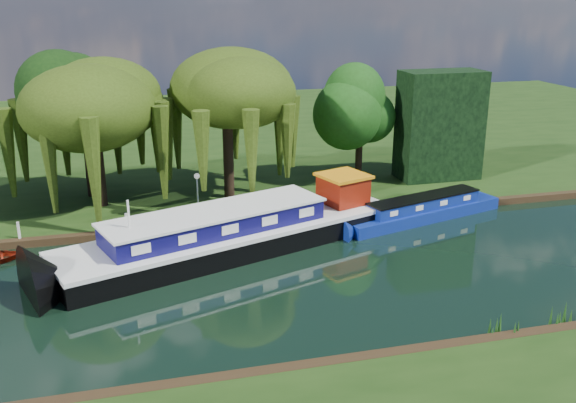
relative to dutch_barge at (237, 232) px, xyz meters
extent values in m
plane|color=black|center=(-1.98, -4.75, -1.05)|extent=(120.00, 120.00, 0.00)
cube|color=black|center=(-1.98, 29.25, -0.82)|extent=(120.00, 52.00, 0.45)
cube|color=black|center=(-0.16, -0.06, -0.55)|extent=(20.25, 10.68, 1.33)
cube|color=silver|center=(-0.16, -0.06, 0.22)|extent=(20.38, 10.80, 0.24)
cube|color=#0E0B4A|center=(-1.21, -0.42, 0.88)|extent=(12.70, 7.04, 1.05)
cube|color=silver|center=(-1.21, -0.42, 1.47)|extent=(12.98, 7.32, 0.13)
cube|color=maroon|center=(7.15, 2.47, 1.19)|extent=(3.09, 3.09, 1.66)
cube|color=orange|center=(7.15, 2.47, 2.10)|extent=(3.44, 3.44, 0.18)
cylinder|color=silver|center=(-5.80, -2.01, 1.68)|extent=(0.11, 0.11, 2.65)
cube|color=navy|center=(12.43, 1.95, -0.73)|extent=(11.65, 5.03, 0.87)
cube|color=navy|center=(12.43, 1.95, 0.07)|extent=(8.18, 3.61, 0.72)
cube|color=black|center=(12.43, 1.95, 0.48)|extent=(8.30, 3.73, 0.10)
cube|color=silver|center=(9.71, 0.40, 0.10)|extent=(0.57, 0.21, 0.31)
cube|color=silver|center=(11.66, 0.96, 0.10)|extent=(0.57, 0.21, 0.31)
cube|color=silver|center=(13.60, 1.51, 0.10)|extent=(0.57, 0.21, 0.31)
cube|color=silver|center=(15.55, 2.07, 0.10)|extent=(0.57, 0.21, 0.31)
imported|color=silver|center=(10.97, 2.00, -1.05)|extent=(3.02, 2.79, 1.32)
cylinder|color=black|center=(-7.47, 8.70, 2.10)|extent=(0.70, 0.70, 5.39)
ellipsoid|color=#293C0D|center=(-7.47, 8.70, 6.00)|extent=(7.53, 7.53, 4.87)
cylinder|color=black|center=(0.97, 8.28, 2.13)|extent=(0.77, 0.77, 5.45)
ellipsoid|color=#293C0D|center=(0.97, 8.28, 6.07)|extent=(7.45, 7.45, 4.81)
cylinder|color=black|center=(-8.16, 11.01, 2.86)|extent=(0.66, 0.66, 6.92)
ellipsoid|color=black|center=(-8.16, 11.01, 5.69)|extent=(5.54, 5.54, 5.54)
cylinder|color=black|center=(11.14, 10.38, 2.23)|extent=(0.53, 0.53, 5.65)
ellipsoid|color=#163C0F|center=(11.14, 10.38, 4.54)|extent=(4.52, 4.52, 4.52)
cube|color=black|center=(17.02, 9.25, 3.40)|extent=(6.00, 3.00, 8.00)
cylinder|color=silver|center=(-1.48, 5.75, 0.50)|extent=(0.10, 0.10, 2.20)
sphere|color=white|center=(-1.48, 5.75, 1.78)|extent=(0.36, 0.36, 0.36)
cylinder|color=silver|center=(-11.98, 3.65, -0.10)|extent=(0.16, 0.16, 1.00)
cylinder|color=silver|center=(-5.98, 3.65, -0.10)|extent=(0.16, 0.16, 1.00)
cylinder|color=silver|center=(1.02, 3.65, -0.10)|extent=(0.16, 0.16, 1.00)
cylinder|color=silver|center=(7.02, 3.65, -0.10)|extent=(0.16, 0.16, 1.00)
cone|color=#164111|center=(12.02, -12.35, -0.50)|extent=(1.20, 1.20, 1.10)
cone|color=#164111|center=(9.02, -12.45, -0.50)|extent=(1.20, 1.20, 1.10)
camera|label=1|loc=(-5.65, -33.35, 12.96)|focal=40.00mm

